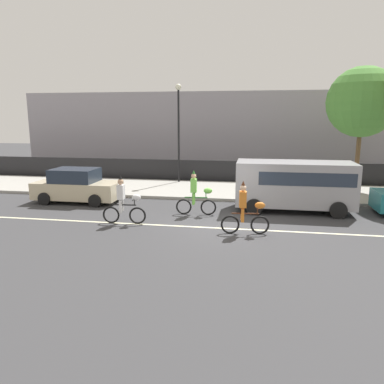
{
  "coord_description": "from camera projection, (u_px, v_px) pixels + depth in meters",
  "views": [
    {
      "loc": [
        0.97,
        -13.93,
        4.09
      ],
      "look_at": [
        -1.65,
        1.2,
        1.0
      ],
      "focal_mm": 35.0,
      "sensor_mm": 36.0,
      "label": 1
    }
  ],
  "objects": [
    {
      "name": "parade_cyclist_orange",
      "position": [
        246.0,
        211.0,
        13.15
      ],
      "size": [
        1.72,
        0.5,
        1.92
      ],
      "color": "black",
      "rests_on": "ground"
    },
    {
      "name": "street_lamp_post",
      "position": [
        179.0,
        119.0,
        22.47
      ],
      "size": [
        0.36,
        0.36,
        5.86
      ],
      "color": "black",
      "rests_on": "sidewalk_curb"
    },
    {
      "name": "ground_plane",
      "position": [
        229.0,
        225.0,
        14.43
      ],
      "size": [
        80.0,
        80.0,
        0.0
      ],
      "primitive_type": "plane",
      "color": "#38383A"
    },
    {
      "name": "street_tree_near_lamp",
      "position": [
        362.0,
        102.0,
        19.99
      ],
      "size": [
        3.75,
        3.75,
        6.6
      ],
      "color": "brown",
      "rests_on": "sidewalk_curb"
    },
    {
      "name": "road_centre_line",
      "position": [
        228.0,
        228.0,
        13.94
      ],
      "size": [
        36.0,
        0.14,
        0.01
      ],
      "primitive_type": "cube",
      "color": "beige",
      "rests_on": "ground"
    },
    {
      "name": "sidewalk_curb",
      "position": [
        238.0,
        191.0,
        20.69
      ],
      "size": [
        60.0,
        5.0,
        0.15
      ],
      "primitive_type": "cube",
      "color": "#9E9B93",
      "rests_on": "ground"
    },
    {
      "name": "fence_line",
      "position": [
        240.0,
        172.0,
        23.37
      ],
      "size": [
        40.0,
        0.08,
        1.4
      ],
      "primitive_type": "cube",
      "color": "black",
      "rests_on": "ground"
    },
    {
      "name": "parade_cyclist_lime",
      "position": [
        196.0,
        195.0,
        15.76
      ],
      "size": [
        1.72,
        0.5,
        1.92
      ],
      "color": "black",
      "rests_on": "ground"
    },
    {
      "name": "parade_cyclist_zebra",
      "position": [
        124.0,
        203.0,
        14.44
      ],
      "size": [
        1.72,
        0.5,
        1.92
      ],
      "color": "black",
      "rests_on": "ground"
    },
    {
      "name": "building_backdrop",
      "position": [
        207.0,
        130.0,
        31.78
      ],
      "size": [
        28.0,
        8.0,
        5.94
      ],
      "primitive_type": "cube",
      "color": "#99939E",
      "rests_on": "ground"
    },
    {
      "name": "parked_car_beige",
      "position": [
        77.0,
        186.0,
        18.17
      ],
      "size": [
        4.1,
        1.92,
        1.64
      ],
      "color": "beige",
      "rests_on": "ground"
    },
    {
      "name": "parked_van_grey",
      "position": [
        296.0,
        182.0,
        16.33
      ],
      "size": [
        5.0,
        2.22,
        2.18
      ],
      "color": "#99999E",
      "rests_on": "ground"
    }
  ]
}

